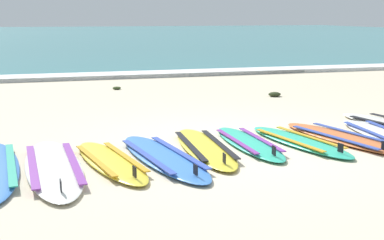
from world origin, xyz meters
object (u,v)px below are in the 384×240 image
object	(u,v)px
surfboard_4	(163,157)
surfboard_9	(383,134)
surfboard_3	(110,161)
surfboard_5	(205,147)
surfboard_6	(248,143)
surfboard_8	(344,138)
surfboard_2	(53,167)
surfboard_7	(299,141)

from	to	relation	value
surfboard_4	surfboard_9	size ratio (longest dim) A/B	1.13
surfboard_3	surfboard_5	size ratio (longest dim) A/B	0.94
surfboard_6	surfboard_3	bearing A→B (deg)	-168.84
surfboard_5	surfboard_8	distance (m)	1.99
surfboard_4	surfboard_2	bearing A→B (deg)	-177.25
surfboard_2	surfboard_5	bearing A→B (deg)	10.29
surfboard_8	surfboard_4	bearing A→B (deg)	-174.75
surfboard_3	surfboard_5	distance (m)	1.27
surfboard_5	surfboard_6	bearing A→B (deg)	6.14
surfboard_2	surfboard_4	xyz separation A→B (m)	(1.26, 0.06, 0.00)
surfboard_5	surfboard_8	bearing A→B (deg)	-1.18
surfboard_2	surfboard_4	bearing A→B (deg)	2.75
surfboard_7	surfboard_6	bearing A→B (deg)	171.50
surfboard_7	surfboard_9	bearing A→B (deg)	1.08
surfboard_3	surfboard_4	distance (m)	0.63
surfboard_6	surfboard_9	bearing A→B (deg)	-2.21
surfboard_7	surfboard_2	bearing A→B (deg)	-174.53
surfboard_8	surfboard_7	bearing A→B (deg)	179.50
surfboard_3	surfboard_8	world-z (taller)	same
surfboard_3	surfboard_4	xyz separation A→B (m)	(0.63, 0.02, -0.00)
surfboard_2	surfboard_3	bearing A→B (deg)	3.60
surfboard_5	surfboard_9	size ratio (longest dim) A/B	1.04
surfboard_5	surfboard_7	xyz separation A→B (m)	(1.31, -0.04, 0.00)
surfboard_8	surfboard_2	bearing A→B (deg)	-175.57
surfboard_5	surfboard_9	xyz separation A→B (m)	(2.63, -0.01, 0.00)
surfboard_3	surfboard_4	size ratio (longest dim) A/B	0.87
surfboard_4	surfboard_8	distance (m)	2.61
surfboard_5	surfboard_3	bearing A→B (deg)	-166.35
surfboard_4	surfboard_6	distance (m)	1.28
surfboard_6	surfboard_2	bearing A→B (deg)	-170.74
surfboard_3	surfboard_5	world-z (taller)	same
surfboard_3	surfboard_6	world-z (taller)	same
surfboard_3	surfboard_2	bearing A→B (deg)	-176.40
surfboard_2	surfboard_4	size ratio (longest dim) A/B	1.06
surfboard_5	surfboard_6	xyz separation A→B (m)	(0.63, 0.07, 0.00)
surfboard_6	surfboard_4	bearing A→B (deg)	-164.33
surfboard_3	surfboard_7	distance (m)	2.56
surfboard_6	surfboard_7	xyz separation A→B (m)	(0.69, -0.10, -0.00)
surfboard_7	surfboard_9	world-z (taller)	same
surfboard_3	surfboard_6	size ratio (longest dim) A/B	1.05
surfboard_5	surfboard_2	bearing A→B (deg)	-169.71
surfboard_4	surfboard_3	bearing A→B (deg)	-178.13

